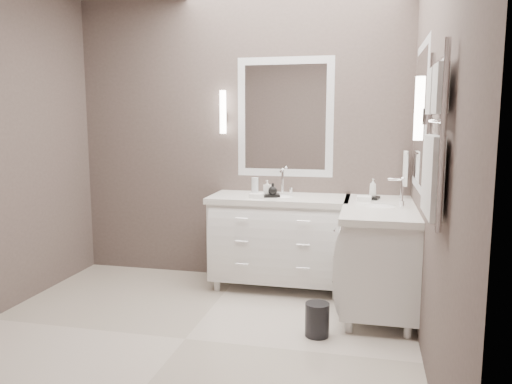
% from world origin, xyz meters
% --- Properties ---
extents(floor, '(3.20, 3.00, 0.01)m').
position_xyz_m(floor, '(0.00, 0.00, -0.01)').
color(floor, beige).
rests_on(floor, ground).
extents(wall_back, '(3.20, 0.01, 2.70)m').
position_xyz_m(wall_back, '(0.00, 1.50, 1.35)').
color(wall_back, '#524541').
rests_on(wall_back, floor).
extents(wall_front, '(3.20, 0.01, 2.70)m').
position_xyz_m(wall_front, '(0.00, -1.50, 1.35)').
color(wall_front, '#524541').
rests_on(wall_front, floor).
extents(wall_right, '(0.01, 3.00, 2.70)m').
position_xyz_m(wall_right, '(1.60, 0.00, 1.35)').
color(wall_right, '#524541').
rests_on(wall_right, floor).
extents(vanity_back, '(1.24, 0.59, 0.97)m').
position_xyz_m(vanity_back, '(0.45, 1.23, 0.49)').
color(vanity_back, white).
rests_on(vanity_back, floor).
extents(vanity_right, '(0.59, 1.24, 0.97)m').
position_xyz_m(vanity_right, '(1.33, 0.90, 0.49)').
color(vanity_right, white).
rests_on(vanity_right, floor).
extents(mirror_back, '(0.90, 0.02, 1.10)m').
position_xyz_m(mirror_back, '(0.45, 1.49, 1.55)').
color(mirror_back, white).
rests_on(mirror_back, wall_back).
extents(mirror_right, '(0.02, 0.90, 1.10)m').
position_xyz_m(mirror_right, '(1.59, 0.80, 1.55)').
color(mirror_right, white).
rests_on(mirror_right, wall_right).
extents(sconce_back, '(0.06, 0.06, 0.40)m').
position_xyz_m(sconce_back, '(-0.13, 1.43, 1.59)').
color(sconce_back, white).
rests_on(sconce_back, wall_back).
extents(sconce_right, '(0.06, 0.06, 0.40)m').
position_xyz_m(sconce_right, '(1.53, 0.22, 1.59)').
color(sconce_right, white).
rests_on(sconce_right, wall_right).
extents(towel_bar_corner, '(0.03, 0.22, 0.30)m').
position_xyz_m(towel_bar_corner, '(1.54, 1.36, 1.12)').
color(towel_bar_corner, white).
rests_on(towel_bar_corner, wall_right).
extents(towel_ladder, '(0.06, 0.58, 0.90)m').
position_xyz_m(towel_ladder, '(1.55, -0.40, 1.39)').
color(towel_ladder, white).
rests_on(towel_ladder, wall_right).
extents(waste_bin, '(0.23, 0.23, 0.24)m').
position_xyz_m(waste_bin, '(0.90, 0.26, 0.12)').
color(waste_bin, black).
rests_on(waste_bin, floor).
extents(amenity_tray_back, '(0.20, 0.17, 0.02)m').
position_xyz_m(amenity_tray_back, '(0.38, 1.17, 0.86)').
color(amenity_tray_back, black).
rests_on(amenity_tray_back, vanity_back).
extents(amenity_tray_right, '(0.14, 0.16, 0.02)m').
position_xyz_m(amenity_tray_right, '(1.26, 1.24, 0.86)').
color(amenity_tray_right, black).
rests_on(amenity_tray_right, vanity_right).
extents(water_bottle, '(0.08, 0.08, 0.17)m').
position_xyz_m(water_bottle, '(0.25, 1.13, 0.94)').
color(water_bottle, silver).
rests_on(water_bottle, vanity_back).
extents(soap_bottle_a, '(0.07, 0.07, 0.12)m').
position_xyz_m(soap_bottle_a, '(0.35, 1.19, 0.93)').
color(soap_bottle_a, white).
rests_on(soap_bottle_a, amenity_tray_back).
extents(soap_bottle_b, '(0.09, 0.09, 0.10)m').
position_xyz_m(soap_bottle_b, '(0.41, 1.14, 0.93)').
color(soap_bottle_b, black).
rests_on(soap_bottle_b, amenity_tray_back).
extents(soap_bottle_c, '(0.08, 0.08, 0.16)m').
position_xyz_m(soap_bottle_c, '(1.26, 1.24, 0.95)').
color(soap_bottle_c, white).
rests_on(soap_bottle_c, amenity_tray_right).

